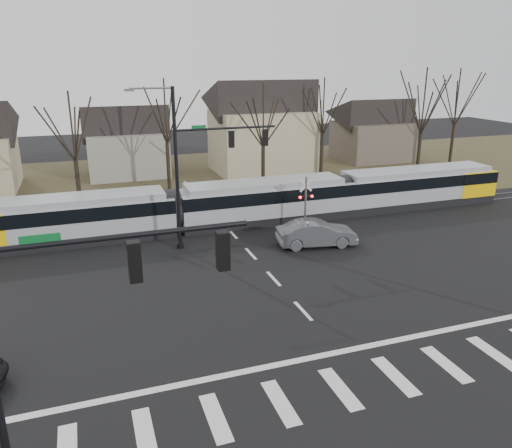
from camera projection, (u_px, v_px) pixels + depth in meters
name	position (u px, v px, depth m)	size (l,w,h in m)	color
ground	(321.00, 331.00, 22.56)	(140.00, 140.00, 0.00)	black
grass_verge	(182.00, 179.00, 51.26)	(140.00, 28.00, 0.01)	#38331E
crosswalk	(368.00, 382.00, 18.97)	(27.00, 2.60, 0.01)	silver
stop_line	(340.00, 352.00, 20.95)	(28.00, 0.35, 0.01)	silver
lane_dashes	(225.00, 225.00, 36.91)	(0.18, 30.00, 0.01)	silver
rail_pair	(226.00, 226.00, 36.72)	(90.00, 1.52, 0.06)	#59595E
tram	(263.00, 200.00, 37.30)	(41.45, 3.08, 3.14)	gray
sedan	(316.00, 233.00, 32.65)	(5.43, 2.64, 1.71)	#4D4E54
signal_pole_near_left	(56.00, 318.00, 12.14)	(9.28, 0.44, 10.20)	black
signal_pole_far	(201.00, 160.00, 31.23)	(9.28, 0.44, 10.20)	black
rail_crossing_signal	(305.00, 206.00, 35.01)	(1.08, 0.36, 4.00)	#59595B
tree_row	(215.00, 138.00, 44.94)	(59.20, 7.20, 10.00)	black
house_b	(126.00, 137.00, 52.04)	(8.64, 7.56, 7.65)	gray
house_c	(262.00, 123.00, 53.33)	(10.80, 8.64, 10.10)	tan
house_d	(373.00, 127.00, 60.21)	(8.64, 7.56, 7.65)	brown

